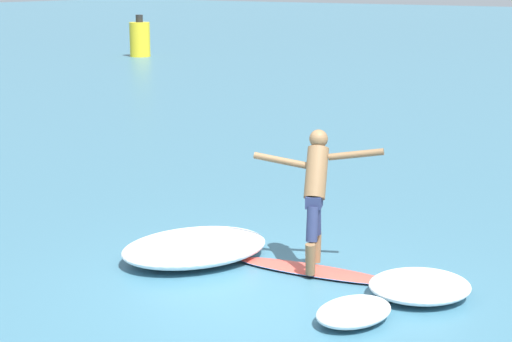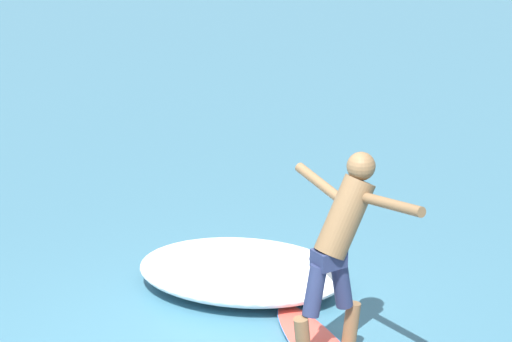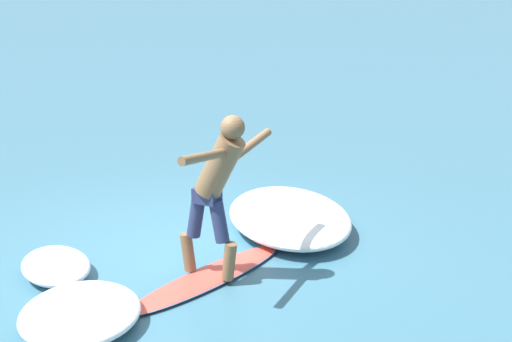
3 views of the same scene
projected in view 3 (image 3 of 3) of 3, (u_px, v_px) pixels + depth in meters
The scene contains 6 objects.
ground_plane at pixel (174, 250), 8.47m from camera, with size 200.00×200.00×0.00m, color #386A80.
surfboard at pixel (206, 278), 7.69m from camera, with size 0.81×2.45×0.20m.
surfer at pixel (218, 182), 7.32m from camera, with size 0.97×1.62×1.81m.
wave_foam_at_tail at pixel (56, 266), 7.78m from camera, with size 1.13×0.88×0.24m.
wave_foam_at_nose at pixel (289, 216), 9.01m from camera, with size 2.51×2.21×0.36m.
wave_foam_beside at pixel (80, 313), 6.76m from camera, with size 1.70×1.68×0.28m.
Camera 3 is at (6.62, -4.16, 3.52)m, focal length 50.00 mm.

